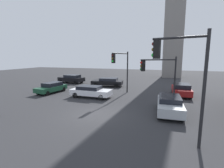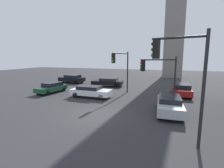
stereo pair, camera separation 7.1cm
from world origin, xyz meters
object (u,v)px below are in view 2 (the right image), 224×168
object	(u,v)px
traffic_light_2	(180,67)
car_3	(108,82)
car_6	(72,79)
traffic_light_3	(121,64)
car_2	(170,104)
car_4	(181,89)
traffic_light_0	(159,70)
car_5	(91,91)
car_0	(52,87)

from	to	relation	value
traffic_light_2	car_3	world-z (taller)	traffic_light_2
car_6	traffic_light_3	bearing A→B (deg)	155.53
traffic_light_2	car_3	size ratio (longest dim) A/B	1.18
car_2	car_4	bearing A→B (deg)	166.37
traffic_light_3	car_6	xyz separation A→B (m)	(-10.85, 6.46, -2.98)
traffic_light_0	car_4	xyz separation A→B (m)	(2.45, 4.36, -2.52)
car_2	traffic_light_0	bearing A→B (deg)	-160.31
traffic_light_3	car_2	world-z (taller)	traffic_light_3
car_5	car_6	xyz separation A→B (m)	(-7.87, 8.52, 0.06)
car_6	car_2	bearing A→B (deg)	151.59
traffic_light_2	car_6	world-z (taller)	traffic_light_2
traffic_light_3	car_2	xyz separation A→B (m)	(5.50, -4.87, -3.02)
car_3	car_6	xyz separation A→B (m)	(-7.24, 1.23, 0.05)
car_4	car_6	size ratio (longest dim) A/B	0.94
traffic_light_0	car_0	world-z (taller)	traffic_light_0
car_0	car_3	distance (m)	8.47
traffic_light_3	traffic_light_2	bearing A→B (deg)	41.02
car_0	car_2	distance (m)	14.70
car_5	car_6	distance (m)	11.60
car_0	car_6	bearing A→B (deg)	-159.02
traffic_light_3	car_0	bearing A→B (deg)	-70.41
car_2	car_6	world-z (taller)	car_6
traffic_light_3	car_6	size ratio (longest dim) A/B	1.10
traffic_light_0	car_3	xyz separation A→B (m)	(-8.00, 7.42, -2.55)
traffic_light_3	car_4	distance (m)	7.78
traffic_light_3	car_3	distance (m)	7.04
car_0	car_6	distance (m)	8.19
car_0	traffic_light_0	bearing A→B (deg)	93.38
traffic_light_2	car_6	bearing A→B (deg)	-29.60
car_4	car_5	size ratio (longest dim) A/B	0.96
traffic_light_3	car_0	distance (m)	9.43
traffic_light_0	car_6	size ratio (longest dim) A/B	0.97
traffic_light_3	car_5	distance (m)	4.73
car_5	traffic_light_2	bearing A→B (deg)	-40.50
car_0	car_5	xyz separation A→B (m)	(5.82, -0.59, 0.01)
car_3	car_4	size ratio (longest dim) A/B	1.11
traffic_light_0	car_5	world-z (taller)	traffic_light_0
car_4	car_5	world-z (taller)	car_4
car_5	traffic_light_0	bearing A→B (deg)	-0.53
traffic_light_0	car_0	distance (m)	13.46
traffic_light_0	car_4	world-z (taller)	traffic_light_0
traffic_light_2	traffic_light_3	bearing A→B (deg)	-44.56
traffic_light_0	car_2	distance (m)	3.85
traffic_light_3	car_3	xyz separation A→B (m)	(-3.61, 5.23, -3.03)
traffic_light_0	traffic_light_2	size ratio (longest dim) A/B	0.79
car_3	car_6	world-z (taller)	car_6
traffic_light_2	car_0	xyz separation A→B (m)	(-14.61, 8.23, -3.35)
car_2	car_3	size ratio (longest dim) A/B	0.94
car_0	car_4	distance (m)	16.06
car_5	car_6	bearing A→B (deg)	133.20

